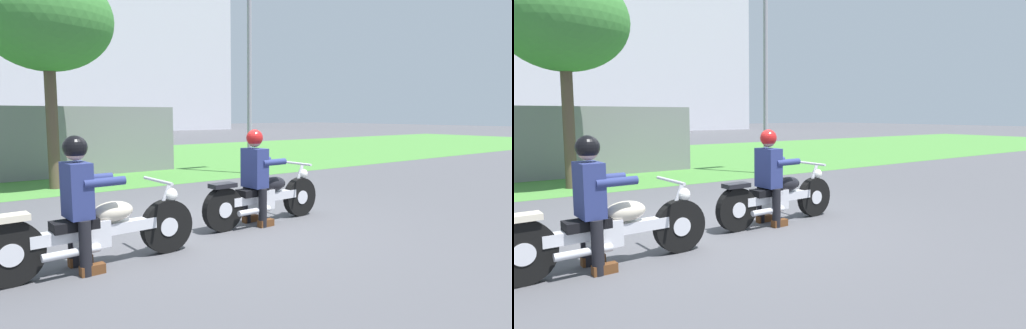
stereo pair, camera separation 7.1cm
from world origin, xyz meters
TOP-DOWN VIEW (x-y plane):
  - ground at (0.00, 0.00)m, footprint 120.00×120.00m
  - grass_verge at (0.00, 9.81)m, footprint 60.00×12.00m
  - motorcycle_lead at (0.68, -0.25)m, footprint 2.09×0.66m
  - rider_lead at (0.51, -0.25)m, footprint 0.56×0.48m
  - motorcycle_follow at (-1.89, -0.72)m, footprint 2.24×0.66m
  - rider_follow at (-2.06, -0.73)m, footprint 0.56×0.48m
  - tree_roadside at (-1.09, 4.86)m, footprint 2.67×2.67m
  - streetlight_pole at (3.85, 4.38)m, footprint 0.96×0.20m
  - fence_segment at (-1.01, 6.48)m, footprint 7.00×0.06m

SIDE VIEW (x-z plane):
  - ground at x=0.00m, z-range 0.00..0.00m
  - grass_verge at x=0.00m, z-range 0.00..0.01m
  - motorcycle_lead at x=0.68m, z-range -0.05..0.81m
  - motorcycle_follow at x=-1.89m, z-range -0.05..0.82m
  - rider_lead at x=0.51m, z-range 0.11..1.50m
  - rider_follow at x=-2.06m, z-range 0.11..1.50m
  - fence_segment at x=-1.01m, z-range 0.00..1.80m
  - streetlight_pole at x=3.85m, z-range 0.70..6.06m
  - tree_roadside at x=-1.09m, z-range 1.22..5.85m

